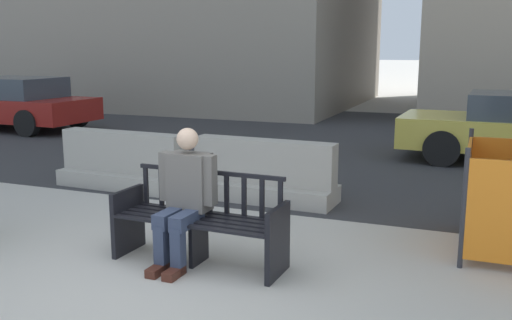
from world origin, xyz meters
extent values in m
plane|color=#B7B2A8|center=(0.00, 0.00, 0.00)|extent=(200.00, 200.00, 0.00)
cube|color=#333335|center=(0.00, 8.70, 0.00)|extent=(120.00, 12.00, 0.01)
cube|color=black|center=(-0.69, 0.84, 0.33)|extent=(0.07, 0.51, 0.66)
cube|color=black|center=(0.95, 0.79, 0.33)|extent=(0.07, 0.51, 0.66)
cube|color=black|center=(0.13, 0.82, 0.22)|extent=(0.05, 0.33, 0.45)
cube|color=black|center=(0.12, 0.59, 0.45)|extent=(1.60, 0.12, 0.02)
cube|color=black|center=(0.13, 0.70, 0.45)|extent=(1.60, 0.12, 0.02)
cube|color=black|center=(0.13, 0.82, 0.45)|extent=(1.60, 0.12, 0.02)
cube|color=black|center=(0.14, 0.93, 0.45)|extent=(1.60, 0.12, 0.02)
cube|color=black|center=(0.14, 1.05, 0.45)|extent=(1.60, 0.12, 0.02)
cube|color=black|center=(0.14, 1.06, 0.86)|extent=(1.60, 0.09, 0.04)
cube|color=black|center=(-0.61, 1.08, 0.65)|extent=(0.04, 0.03, 0.38)
cube|color=black|center=(-0.42, 1.07, 0.65)|extent=(0.04, 0.03, 0.38)
cube|color=black|center=(-0.24, 1.07, 0.65)|extent=(0.04, 0.03, 0.38)
cube|color=black|center=(-0.05, 1.06, 0.65)|extent=(0.04, 0.03, 0.38)
cube|color=black|center=(0.14, 1.06, 0.65)|extent=(0.04, 0.03, 0.38)
cube|color=black|center=(0.33, 1.05, 0.65)|extent=(0.04, 0.03, 0.38)
cube|color=black|center=(0.51, 1.04, 0.65)|extent=(0.04, 0.03, 0.38)
cube|color=black|center=(0.70, 1.04, 0.65)|extent=(0.04, 0.03, 0.38)
cube|color=black|center=(0.89, 1.03, 0.65)|extent=(0.04, 0.03, 0.38)
cube|color=black|center=(-0.69, 0.82, 0.65)|extent=(0.06, 0.46, 0.03)
cube|color=black|center=(0.95, 0.77, 0.65)|extent=(0.06, 0.46, 0.03)
cube|color=#66605B|center=(0.01, 0.89, 0.79)|extent=(0.41, 0.25, 0.56)
sphere|color=beige|center=(0.01, 0.87, 1.21)|extent=(0.21, 0.21, 0.21)
cube|color=#333D56|center=(-0.09, 0.67, 0.48)|extent=(0.15, 0.44, 0.14)
cube|color=#333D56|center=(0.09, 0.67, 0.48)|extent=(0.15, 0.44, 0.14)
cube|color=#333D56|center=(-0.10, 0.50, 0.23)|extent=(0.11, 0.11, 0.45)
cube|color=#333D56|center=(0.08, 0.50, 0.23)|extent=(0.11, 0.11, 0.45)
cube|color=#4C2319|center=(-0.10, 0.42, 0.04)|extent=(0.12, 0.26, 0.08)
cube|color=#4C2319|center=(0.08, 0.42, 0.04)|extent=(0.12, 0.26, 0.08)
cube|color=#66605B|center=(-0.24, 0.87, 0.83)|extent=(0.09, 0.12, 0.48)
cube|color=#66605B|center=(0.25, 0.85, 0.83)|extent=(0.09, 0.12, 0.48)
cube|color=#ADA89E|center=(-0.12, 3.25, 0.12)|extent=(2.03, 0.76, 0.24)
cube|color=#ADA89E|center=(-0.12, 3.25, 0.54)|extent=(2.01, 0.38, 0.60)
cube|color=#ADA89E|center=(-2.35, 3.16, 0.12)|extent=(2.03, 0.77, 0.24)
cube|color=#ADA89E|center=(-2.35, 3.16, 0.54)|extent=(2.01, 0.39, 0.60)
cylinder|color=#2D2D33|center=(2.50, 1.63, 0.58)|extent=(0.05, 0.05, 1.16)
cylinder|color=#2D2D33|center=(2.50, 3.01, 0.58)|extent=(0.05, 0.05, 1.16)
cube|color=orange|center=(2.50, 2.32, 0.58)|extent=(0.03, 1.38, 0.97)
cylinder|color=black|center=(1.98, 6.54, 0.32)|extent=(0.65, 0.24, 0.64)
cylinder|color=black|center=(2.04, 8.20, 0.32)|extent=(0.65, 0.24, 0.64)
cube|color=maroon|center=(-8.67, 7.42, 0.54)|extent=(4.36, 1.93, 0.56)
cube|color=#38424C|center=(-8.50, 7.42, 1.07)|extent=(2.18, 1.67, 0.51)
cylinder|color=black|center=(-10.00, 8.32, 0.32)|extent=(0.64, 0.23, 0.64)
cylinder|color=black|center=(-7.35, 6.52, 0.32)|extent=(0.64, 0.23, 0.64)
cylinder|color=black|center=(-7.32, 8.28, 0.32)|extent=(0.64, 0.23, 0.64)
camera|label=1|loc=(2.59, -3.86, 2.06)|focal=40.00mm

